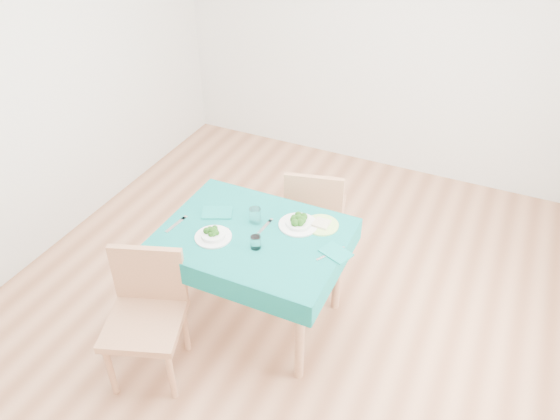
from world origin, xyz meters
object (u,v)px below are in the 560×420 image
at_px(bowl_far, 298,221).
at_px(side_plate, 321,225).
at_px(bowl_near, 213,233).
at_px(table, 255,278).
at_px(chair_near, 141,308).
at_px(chair_far, 316,198).

bearing_deg(bowl_far, side_plate, 24.62).
bearing_deg(bowl_far, bowl_near, -142.06).
xyz_separation_m(bowl_near, side_plate, (0.57, 0.40, -0.03)).
height_order(table, bowl_far, bowl_far).
relative_size(chair_near, chair_far, 1.05).
bearing_deg(bowl_far, table, -138.85).
relative_size(table, bowl_near, 4.93).
relative_size(chair_far, bowl_near, 4.61).
height_order(bowl_near, side_plate, bowl_near).
height_order(table, chair_near, chair_near).
relative_size(bowl_far, side_plate, 1.15).
distance_m(table, chair_far, 0.86).
bearing_deg(table, bowl_near, -145.84).
height_order(chair_far, side_plate, chair_far).
height_order(table, chair_far, chair_far).
relative_size(bowl_near, bowl_far, 0.91).
xyz_separation_m(table, chair_near, (-0.40, -0.69, 0.18)).
relative_size(bowl_near, side_plate, 1.04).
relative_size(table, chair_near, 1.02).
relative_size(table, chair_far, 1.07).
bearing_deg(chair_near, bowl_near, 51.14).
xyz_separation_m(table, chair_far, (0.10, 0.84, 0.16)).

